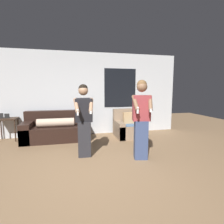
% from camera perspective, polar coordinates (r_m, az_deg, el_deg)
% --- Properties ---
extents(ground_plane, '(14.00, 14.00, 0.00)m').
position_cam_1_polar(ground_plane, '(3.14, -4.42, -21.23)').
color(ground_plane, '#846647').
extents(wall_back, '(6.50, 0.07, 2.70)m').
position_cam_1_polar(wall_back, '(5.86, -9.01, 5.85)').
color(wall_back, silver).
rests_on(wall_back, ground_plane).
extents(couch, '(1.87, 0.90, 0.85)m').
position_cam_1_polar(couch, '(5.51, -17.62, -5.49)').
color(couch, black).
rests_on(couch, ground_plane).
extents(armchair, '(0.89, 0.89, 0.86)m').
position_cam_1_polar(armchair, '(5.67, 5.53, -4.98)').
color(armchair, '#937A60').
rests_on(armchair, ground_plane).
extents(side_table, '(0.55, 0.40, 0.82)m').
position_cam_1_polar(side_table, '(5.95, -31.01, -2.74)').
color(side_table, '#332319').
rests_on(side_table, ground_plane).
extents(person_left, '(0.44, 0.47, 1.62)m').
position_cam_1_polar(person_left, '(3.91, -9.17, -2.65)').
color(person_left, '#28282D').
rests_on(person_left, ground_plane).
extents(person_right, '(0.45, 0.51, 1.70)m').
position_cam_1_polar(person_right, '(3.78, 9.54, -2.15)').
color(person_right, '#384770').
rests_on(person_right, ground_plane).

